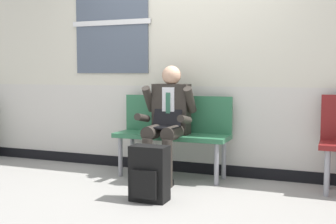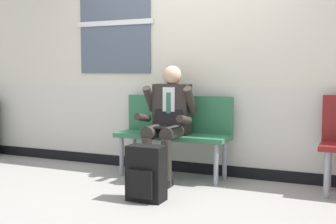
# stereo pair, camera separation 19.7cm
# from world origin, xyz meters

# --- Properties ---
(ground_plane) EXTENTS (18.00, 18.00, 0.00)m
(ground_plane) POSITION_xyz_m (0.00, 0.00, 0.00)
(ground_plane) COLOR gray
(station_wall) EXTENTS (6.27, 0.17, 2.69)m
(station_wall) POSITION_xyz_m (-0.01, 0.79, 1.34)
(station_wall) COLOR beige
(station_wall) RESTS_ON ground
(bench_with_person) EXTENTS (1.28, 0.42, 0.90)m
(bench_with_person) POSITION_xyz_m (-0.08, 0.51, 0.54)
(bench_with_person) COLOR #2D6B47
(bench_with_person) RESTS_ON ground
(person_seated) EXTENTS (0.57, 0.70, 1.24)m
(person_seated) POSITION_xyz_m (-0.08, 0.31, 0.66)
(person_seated) COLOR #2D2823
(person_seated) RESTS_ON ground
(backpack) EXTENTS (0.34, 0.23, 0.51)m
(backpack) POSITION_xyz_m (0.06, -0.47, 0.25)
(backpack) COLOR black
(backpack) RESTS_ON ground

